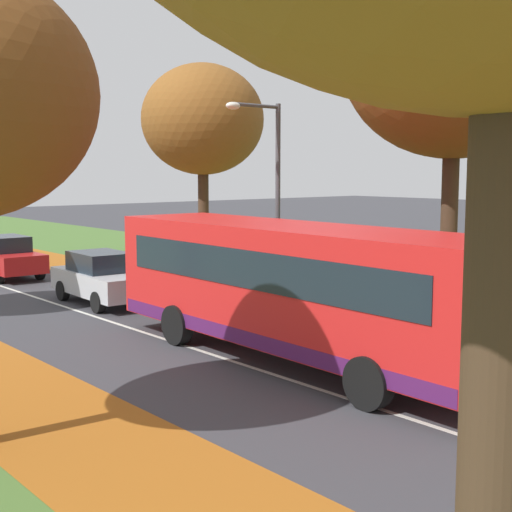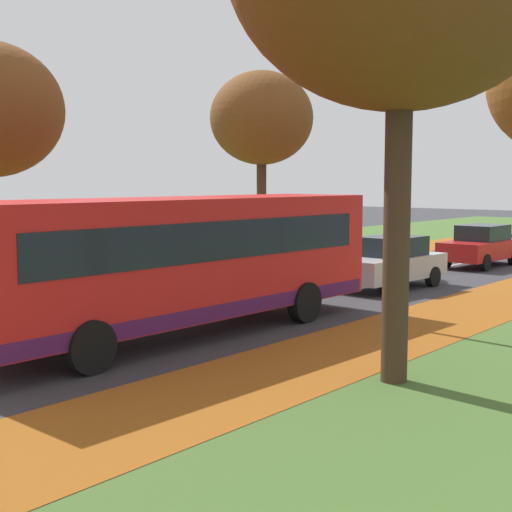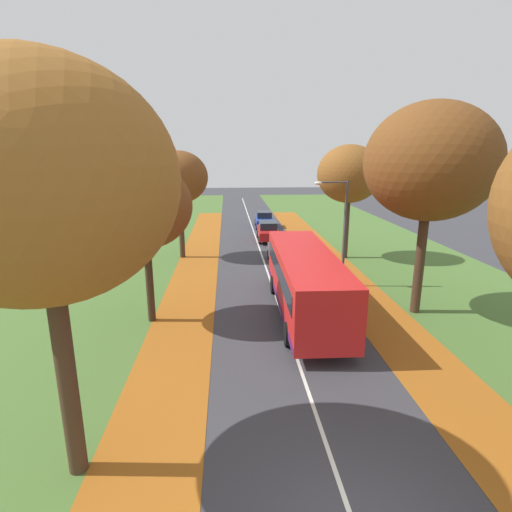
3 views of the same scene
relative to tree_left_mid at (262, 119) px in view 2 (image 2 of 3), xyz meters
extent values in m
cube|color=#476B2D|center=(-3.38, -2.52, -5.73)|extent=(12.00, 90.00, 0.01)
cube|color=#9E5619|center=(1.22, -8.52, -5.72)|extent=(2.80, 60.00, 0.00)
cube|color=#9E5619|center=(10.42, -8.52, -5.72)|extent=(2.80, 60.00, 0.00)
cube|color=silver|center=(5.82, -2.52, -5.73)|extent=(0.12, 80.00, 0.01)
cylinder|color=#422D1E|center=(0.00, 0.00, -3.60)|extent=(0.38, 0.38, 4.26)
ellipsoid|color=brown|center=(0.00, 0.00, 0.04)|extent=(4.03, 4.03, 3.63)
cylinder|color=#422D1E|center=(12.26, -11.17, -3.29)|extent=(0.44, 0.44, 4.89)
cylinder|color=#47474C|center=(9.82, -7.18, -2.73)|extent=(0.14, 0.14, 6.00)
cylinder|color=#47474C|center=(9.02, -7.18, 0.17)|extent=(1.60, 0.10, 0.10)
ellipsoid|color=silver|center=(8.22, -7.18, 0.12)|extent=(0.44, 0.28, 0.20)
cube|color=red|center=(6.89, -10.94, -4.00)|extent=(2.70, 10.45, 2.50)
cube|color=#19232D|center=(6.89, -10.94, -3.60)|extent=(2.72, 9.20, 0.80)
cube|color=#4C1951|center=(6.89, -10.94, -5.07)|extent=(2.72, 10.24, 0.32)
cylinder|color=black|center=(8.02, -14.19, -5.25)|extent=(0.32, 0.97, 0.96)
cylinder|color=black|center=(5.64, -14.14, -5.25)|extent=(0.32, 0.97, 0.96)
cylinder|color=black|center=(8.14, -8.11, -5.25)|extent=(0.32, 0.97, 0.96)
cylinder|color=black|center=(5.76, -8.06, -5.25)|extent=(0.32, 0.97, 0.96)
cube|color=#B7BABF|center=(6.98, -2.14, -5.06)|extent=(1.90, 4.28, 0.70)
cube|color=#19232D|center=(6.99, -1.99, -4.41)|extent=(1.54, 2.08, 0.60)
cylinder|color=black|center=(7.70, -3.48, -5.41)|extent=(0.25, 0.65, 0.64)
cylinder|color=black|center=(6.14, -3.40, -5.41)|extent=(0.25, 0.65, 0.64)
cylinder|color=black|center=(7.83, -0.88, -5.41)|extent=(0.25, 0.65, 0.64)
cylinder|color=black|center=(6.27, -0.80, -5.41)|extent=(0.25, 0.65, 0.64)
cube|color=#B21919|center=(6.80, 5.22, -5.06)|extent=(1.81, 4.24, 0.70)
cube|color=#19232D|center=(6.81, 5.37, -4.41)|extent=(1.50, 2.05, 0.60)
cylinder|color=black|center=(7.55, 3.90, -5.41)|extent=(0.24, 0.65, 0.64)
cylinder|color=black|center=(5.99, 3.94, -5.41)|extent=(0.24, 0.65, 0.64)
cylinder|color=black|center=(6.06, 6.54, -5.41)|extent=(0.24, 0.65, 0.64)
cylinder|color=black|center=(6.20, 10.06, -5.41)|extent=(0.24, 0.65, 0.64)
camera|label=1|loc=(-3.68, -22.05, -1.57)|focal=50.00mm
camera|label=2|loc=(18.06, -21.54, -2.37)|focal=50.00mm
camera|label=3|loc=(3.32, -28.54, 1.77)|focal=28.00mm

